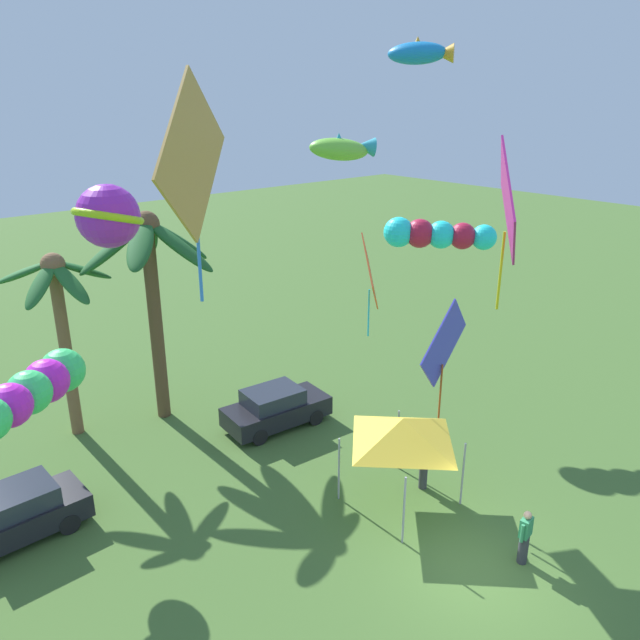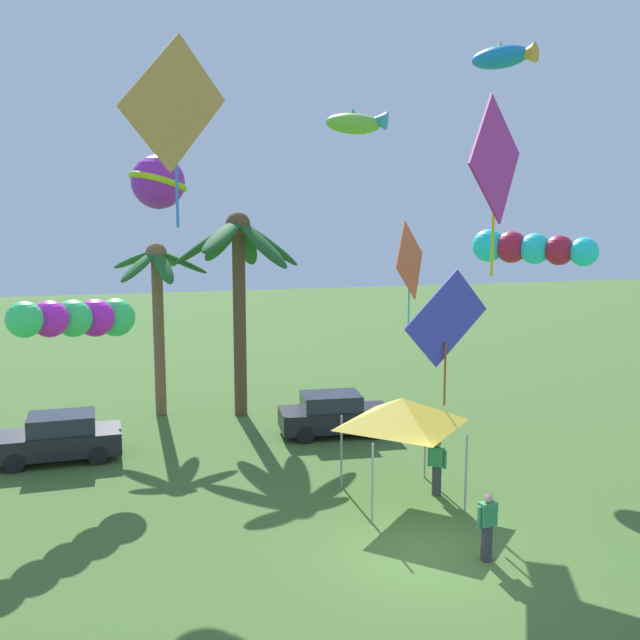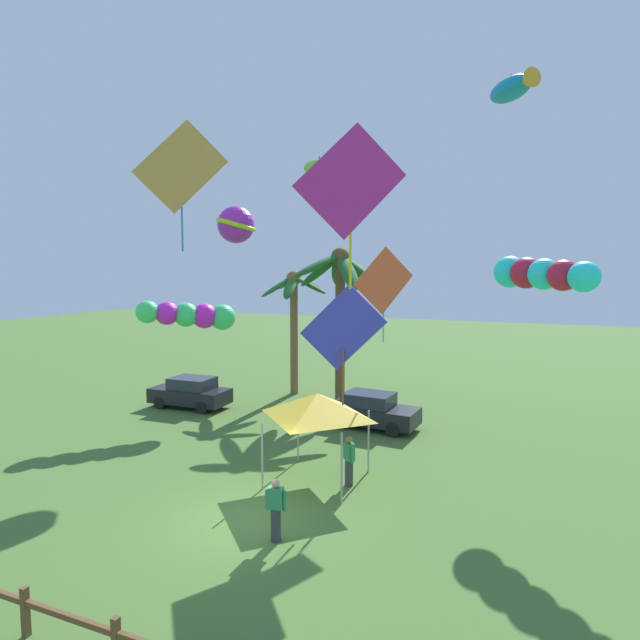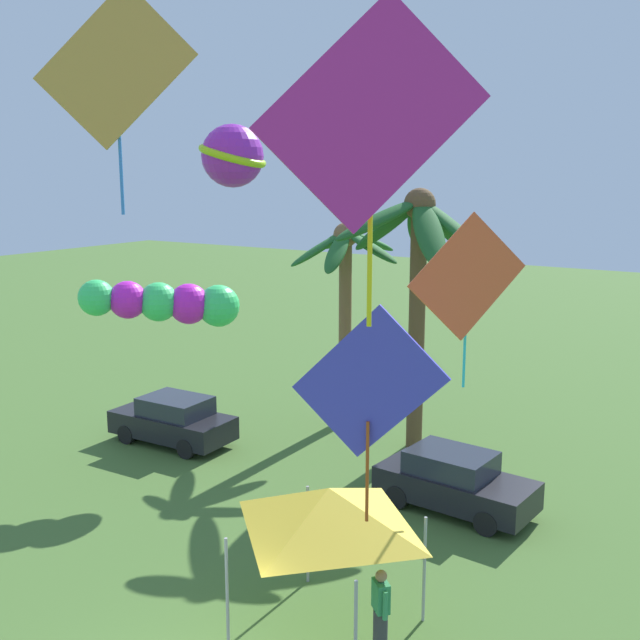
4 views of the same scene
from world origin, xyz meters
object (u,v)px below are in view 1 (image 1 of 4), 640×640
(kite_diamond_5, at_px, (444,345))
(palm_tree_1, at_px, (149,262))
(spectator_0, at_px, (424,465))
(kite_diamond_3, at_px, (192,160))
(kite_fish_6, at_px, (421,53))
(kite_ball_1, at_px, (108,216))
(parked_car_1, at_px, (276,408))
(festival_tent, at_px, (403,430))
(kite_fish_0, at_px, (343,149))
(kite_diamond_4, at_px, (508,204))
(kite_diamond_2, at_px, (370,273))
(kite_tube_8, at_px, (436,234))
(palm_tree_0, at_px, (59,301))
(spectator_1, at_px, (525,537))
(parked_car_0, at_px, (14,515))
(kite_tube_7, at_px, (34,389))

(kite_diamond_5, bearing_deg, palm_tree_1, 110.82)
(spectator_0, height_order, kite_diamond_3, kite_diamond_3)
(palm_tree_1, distance_m, kite_fish_6, 11.78)
(kite_diamond_3, height_order, kite_diamond_5, kite_diamond_3)
(kite_ball_1, height_order, kite_fish_6, kite_fish_6)
(parked_car_1, xyz_separation_m, festival_tent, (0.06, -6.10, 1.72))
(kite_fish_0, xyz_separation_m, kite_fish_6, (5.99, 2.61, 2.65))
(palm_tree_1, xyz_separation_m, kite_diamond_3, (-2.95, -8.72, 4.33))
(kite_fish_6, bearing_deg, kite_diamond_4, -120.41)
(kite_diamond_5, bearing_deg, kite_diamond_2, 84.53)
(festival_tent, xyz_separation_m, kite_diamond_5, (1.02, -0.47, 2.53))
(kite_fish_6, distance_m, kite_tube_8, 6.42)
(palm_tree_0, relative_size, kite_diamond_2, 1.99)
(spectator_1, bearing_deg, palm_tree_0, 113.71)
(kite_diamond_2, bearing_deg, palm_tree_1, 121.41)
(spectator_1, xyz_separation_m, kite_diamond_4, (1.14, 2.25, 8.24))
(kite_ball_1, distance_m, kite_diamond_4, 10.11)
(palm_tree_0, height_order, festival_tent, palm_tree_0)
(palm_tree_0, distance_m, parked_car_0, 7.20)
(kite_tube_7, bearing_deg, palm_tree_1, 40.13)
(kite_fish_6, bearing_deg, kite_tube_8, -14.14)
(festival_tent, xyz_separation_m, kite_fish_0, (-0.69, 1.97, 7.83))
(palm_tree_0, distance_m, palm_tree_1, 3.28)
(kite_fish_0, xyz_separation_m, kite_diamond_2, (2.03, 0.86, -3.94))
(kite_diamond_4, bearing_deg, kite_tube_8, 51.58)
(kite_fish_0, height_order, kite_tube_7, kite_fish_0)
(palm_tree_1, bearing_deg, kite_diamond_5, -69.18)
(kite_diamond_2, bearing_deg, kite_fish_0, -157.14)
(parked_car_0, bearing_deg, kite_diamond_3, -54.67)
(spectator_0, distance_m, kite_diamond_3, 11.83)
(kite_ball_1, bearing_deg, palm_tree_0, 88.18)
(palm_tree_1, xyz_separation_m, festival_tent, (2.82, -9.64, -3.62))
(palm_tree_1, height_order, kite_tube_7, palm_tree_1)
(spectator_1, relative_size, kite_diamond_2, 0.47)
(parked_car_0, bearing_deg, spectator_1, -44.91)
(kite_diamond_4, bearing_deg, kite_tube_7, 147.03)
(parked_car_0, relative_size, spectator_1, 2.47)
(parked_car_1, distance_m, kite_tube_8, 8.89)
(spectator_1, height_order, kite_diamond_3, kite_diamond_3)
(festival_tent, xyz_separation_m, kite_tube_7, (-8.44, 4.90, 2.22))
(kite_fish_0, distance_m, kite_diamond_5, 6.09)
(kite_fish_6, bearing_deg, palm_tree_1, 148.06)
(kite_diamond_3, bearing_deg, palm_tree_0, 90.26)
(kite_diamond_3, relative_size, kite_tube_7, 1.34)
(kite_diamond_2, bearing_deg, festival_tent, -115.41)
(palm_tree_0, bearing_deg, parked_car_1, -37.41)
(spectator_1, relative_size, kite_ball_1, 0.72)
(spectator_0, height_order, kite_fish_6, kite_fish_6)
(kite_ball_1, distance_m, kite_fish_6, 12.05)
(parked_car_1, relative_size, spectator_0, 2.54)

